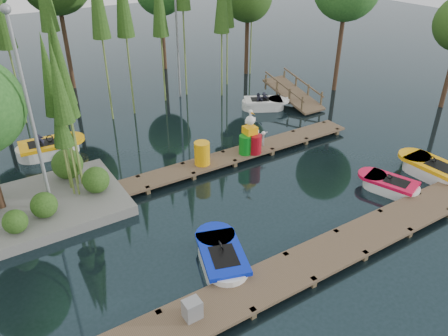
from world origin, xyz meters
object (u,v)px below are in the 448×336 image
island (5,132)px  yellow_barrel (202,153)px  boat_blue (222,258)px  utility_cabinet (192,309)px  drum_cluster (251,140)px  boat_yellow_far (49,148)px  boat_red (389,186)px

island → yellow_barrel: bearing=-6.5°
boat_blue → utility_cabinet: (-1.85, -1.54, 0.30)m
boat_blue → drum_cluster: size_ratio=1.54×
drum_cluster → boat_yellow_far: bearing=146.0°
boat_red → yellow_barrel: size_ratio=2.68×
island → yellow_barrel: size_ratio=6.82×
boat_yellow_far → yellow_barrel: 7.15m
boat_blue → utility_cabinet: size_ratio=5.50×
boat_red → drum_cluster: size_ratio=1.35×
island → boat_red: (12.34, -6.15, -2.95)m
island → boat_red: bearing=-26.5°
boat_blue → boat_red: 7.81m
island → drum_cluster: bearing=-5.8°
island → boat_yellow_far: 5.35m
island → yellow_barrel: island is taller
boat_yellow_far → utility_cabinet: bearing=-61.3°
island → yellow_barrel: (6.97, -0.79, -2.39)m
boat_red → yellow_barrel: 7.60m
island → boat_yellow_far: (1.82, 4.14, -2.86)m
utility_cabinet → yellow_barrel: bearing=58.4°
utility_cabinet → yellow_barrel: (4.30, 7.00, 0.22)m
boat_blue → boat_red: size_ratio=1.14×
boat_yellow_far → utility_cabinet: boat_yellow_far is taller
boat_blue → drum_cluster: 7.20m
island → boat_blue: (4.53, -6.25, -2.91)m
island → boat_yellow_far: size_ratio=2.17×
boat_yellow_far → yellow_barrel: bearing=-19.1°
boat_yellow_far → drum_cluster: (7.54, -5.08, 0.56)m
boat_blue → boat_red: (7.81, 0.10, -0.03)m
boat_yellow_far → boat_blue: bearing=-50.8°
boat_blue → boat_yellow_far: boat_yellow_far is taller
drum_cluster → boat_red: bearing=-60.2°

